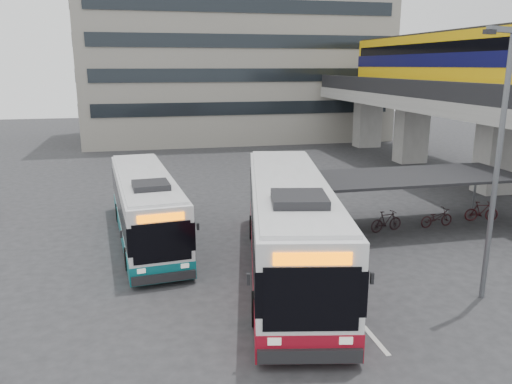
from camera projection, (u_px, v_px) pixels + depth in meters
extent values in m
plane|color=#28282B|center=(245.00, 266.00, 19.10)|extent=(120.00, 120.00, 0.00)
cube|color=gray|center=(498.00, 155.00, 29.72)|extent=(2.20, 1.60, 4.60)
cube|color=gray|center=(411.00, 133.00, 39.17)|extent=(2.20, 1.60, 4.60)
cube|color=gray|center=(367.00, 122.00, 46.74)|extent=(2.20, 1.60, 4.60)
cube|color=gray|center=(461.00, 103.00, 32.82)|extent=(8.00, 32.00, 0.90)
cube|color=black|center=(411.00, 88.00, 31.78)|extent=(0.35, 32.00, 1.10)
cube|color=#E9B20D|center=(436.00, 63.00, 35.41)|extent=(2.90, 20.00, 3.90)
cube|color=#0B0B3D|center=(436.00, 61.00, 35.36)|extent=(2.98, 20.02, 0.90)
cube|color=black|center=(437.00, 49.00, 35.16)|extent=(2.96, 19.20, 0.70)
cube|color=black|center=(438.00, 35.00, 34.93)|extent=(2.70, 19.60, 0.25)
cylinder|color=#595B60|center=(300.00, 199.00, 24.13)|extent=(0.12, 0.12, 2.40)
cylinder|color=#595B60|center=(475.00, 188.00, 26.18)|extent=(0.12, 0.12, 2.40)
cylinder|color=#595B60|center=(327.00, 221.00, 20.73)|extent=(0.12, 0.12, 2.40)
cube|color=black|center=(412.00, 176.00, 23.14)|extent=(10.00, 4.00, 0.12)
imported|color=black|center=(329.00, 224.00, 22.79)|extent=(1.71, 0.60, 0.90)
imported|color=black|center=(382.00, 219.00, 23.34)|extent=(1.66, 0.47, 1.00)
imported|color=black|center=(433.00, 216.00, 23.92)|extent=(1.71, 0.60, 0.90)
imported|color=black|center=(482.00, 212.00, 24.48)|extent=(1.66, 0.47, 1.00)
cube|color=gray|center=(232.00, 15.00, 51.33)|extent=(30.00, 15.00, 25.00)
cube|color=beige|center=(376.00, 340.00, 13.96)|extent=(0.15, 1.60, 0.01)
cube|color=beige|center=(336.00, 294.00, 16.80)|extent=(0.15, 1.60, 0.01)
cube|color=beige|center=(308.00, 261.00, 19.63)|extent=(0.15, 1.60, 0.01)
cube|color=white|center=(289.00, 221.00, 18.26)|extent=(5.18, 12.97, 2.91)
cube|color=maroon|center=(289.00, 256.00, 18.59)|extent=(5.22, 13.02, 0.79)
cube|color=black|center=(289.00, 218.00, 18.23)|extent=(5.24, 13.00, 1.22)
cube|color=#FF6F00|center=(313.00, 259.00, 11.85)|extent=(1.87, 0.46, 0.32)
cube|color=black|center=(299.00, 199.00, 14.77)|extent=(1.92, 1.98, 0.30)
cylinder|color=black|center=(257.00, 309.00, 14.65)|extent=(0.52, 1.10, 1.06)
cylinder|color=black|center=(310.00, 227.00, 22.07)|extent=(0.52, 1.10, 1.06)
cube|color=white|center=(145.00, 203.00, 21.81)|extent=(3.25, 10.77, 2.43)
cube|color=#0B5F66|center=(147.00, 228.00, 22.09)|extent=(3.29, 10.81, 0.66)
cube|color=black|center=(145.00, 201.00, 21.78)|extent=(3.31, 10.79, 1.02)
cube|color=#FF6F00|center=(161.00, 218.00, 16.70)|extent=(1.58, 0.23, 0.27)
cube|color=black|center=(151.00, 185.00, 19.02)|extent=(1.48, 1.54, 0.25)
cylinder|color=black|center=(128.00, 259.00, 18.66)|extent=(0.35, 0.90, 0.88)
cylinder|color=black|center=(162.00, 209.00, 25.15)|extent=(0.35, 0.90, 0.88)
imported|color=black|center=(174.00, 215.00, 22.43)|extent=(0.78, 0.81, 1.87)
cylinder|color=#595B60|center=(497.00, 171.00, 15.51)|extent=(0.17, 0.17, 8.57)
cube|color=#595B60|center=(502.00, 29.00, 14.12)|extent=(1.25, 0.63, 0.16)
cube|color=black|center=(490.00, 32.00, 13.82)|extent=(0.42, 0.32, 0.13)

